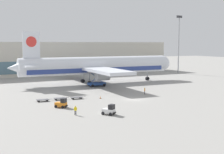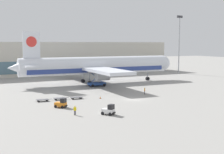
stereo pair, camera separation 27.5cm
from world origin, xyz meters
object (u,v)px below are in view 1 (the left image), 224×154
(light_mast, at_px, (179,41))
(baggage_tug_mid, at_px, (109,110))
(scissor_lift_loader, at_px, (97,80))
(baggage_tug_foreground, at_px, (62,103))
(baggage_dolly_lead, at_px, (43,100))
(baggage_dolly_second, at_px, (60,98))
(baggage_dolly_third, at_px, (77,97))
(traffic_cone_near, at_px, (100,97))
(ground_crew_far, at_px, (75,110))
(ground_crew_near, at_px, (145,90))
(airplane_main, at_px, (95,66))

(light_mast, height_order, baggage_tug_mid, light_mast)
(scissor_lift_loader, relative_size, baggage_tug_foreground, 1.93)
(baggage_tug_mid, bearing_deg, baggage_dolly_lead, 166.07)
(light_mast, height_order, scissor_lift_loader, light_mast)
(baggage_dolly_lead, bearing_deg, baggage_dolly_second, 7.09)
(baggage_dolly_lead, bearing_deg, baggage_dolly_third, 0.66)
(baggage_tug_mid, xyz_separation_m, traffic_cone_near, (5.82, 16.53, -0.60))
(baggage_tug_foreground, bearing_deg, scissor_lift_loader, 98.55)
(ground_crew_far, bearing_deg, baggage_dolly_second, 111.10)
(baggage_tug_mid, xyz_separation_m, ground_crew_near, (18.95, 16.92, 0.19))
(light_mast, bearing_deg, baggage_tug_mid, -137.37)
(baggage_dolly_lead, height_order, baggage_dolly_third, same)
(baggage_tug_foreground, xyz_separation_m, traffic_cone_near, (11.85, 6.12, -0.60))
(baggage_dolly_second, relative_size, ground_crew_near, 2.08)
(baggage_tug_foreground, distance_m, ground_crew_near, 25.81)
(scissor_lift_loader, relative_size, baggage_dolly_third, 1.41)
(baggage_tug_foreground, bearing_deg, ground_crew_far, -43.43)
(ground_crew_far, relative_size, traffic_cone_near, 3.15)
(baggage_tug_foreground, relative_size, baggage_tug_mid, 0.98)
(baggage_dolly_lead, bearing_deg, scissor_lift_loader, 43.23)
(baggage_dolly_third, distance_m, ground_crew_far, 17.38)
(light_mast, height_order, baggage_dolly_lead, light_mast)
(baggage_dolly_second, distance_m, ground_crew_far, 17.04)
(ground_crew_near, xyz_separation_m, ground_crew_far, (-24.82, -14.38, -0.00))
(baggage_tug_mid, height_order, traffic_cone_near, baggage_tug_mid)
(baggage_dolly_lead, distance_m, ground_crew_near, 26.84)
(baggage_tug_mid, height_order, ground_crew_far, baggage_tug_mid)
(airplane_main, xyz_separation_m, baggage_dolly_second, (-20.12, -24.27, -5.45))
(baggage_tug_foreground, bearing_deg, baggage_dolly_third, 97.59)
(scissor_lift_loader, height_order, ground_crew_far, scissor_lift_loader)
(baggage_dolly_lead, bearing_deg, light_mast, 32.81)
(ground_crew_near, bearing_deg, baggage_dolly_second, -58.71)
(baggage_dolly_lead, relative_size, traffic_cone_near, 6.57)
(scissor_lift_loader, bearing_deg, baggage_dolly_second, -133.26)
(airplane_main, height_order, baggage_dolly_lead, airplane_main)
(baggage_dolly_lead, distance_m, traffic_cone_near, 13.86)
(airplane_main, relative_size, ground_crew_near, 32.28)
(baggage_tug_foreground, xyz_separation_m, baggage_dolly_lead, (-1.76, 8.76, -0.49))
(ground_crew_near, distance_m, ground_crew_far, 28.69)
(scissor_lift_loader, distance_m, baggage_dolly_third, 22.92)
(scissor_lift_loader, xyz_separation_m, baggage_tug_mid, (-14.03, -37.10, -1.09))
(baggage_tug_foreground, bearing_deg, light_mast, 80.19)
(scissor_lift_loader, xyz_separation_m, baggage_dolly_second, (-17.59, -17.69, -1.58))
(baggage_dolly_second, bearing_deg, baggage_dolly_third, -6.03)
(ground_crew_near, height_order, ground_crew_far, ground_crew_near)
(baggage_dolly_third, xyz_separation_m, ground_crew_far, (-6.31, -16.18, 0.67))
(airplane_main, distance_m, scissor_lift_loader, 8.05)
(traffic_cone_near, bearing_deg, light_mast, 36.10)
(baggage_tug_foreground, relative_size, traffic_cone_near, 4.81)
(baggage_tug_foreground, distance_m, baggage_tug_mid, 12.02)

